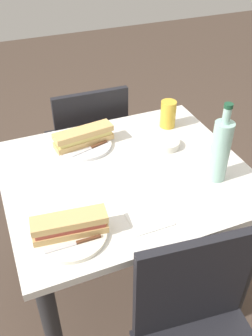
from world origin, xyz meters
TOP-DOWN VIEW (x-y plane):
  - ground_plane at (0.00, 0.00)m, footprint 8.00×8.00m
  - dining_table at (0.00, 0.00)m, footprint 0.95×0.81m
  - chair_near at (-0.02, -0.60)m, footprint 0.41×0.41m
  - plate_near at (0.29, 0.24)m, footprint 0.24×0.24m
  - baguette_sandwich_near at (0.29, 0.24)m, footprint 0.25×0.10m
  - knife_near at (0.29, 0.29)m, footprint 0.18×0.01m
  - plate_far at (0.10, -0.24)m, footprint 0.24×0.24m
  - baguette_sandwich_far at (0.10, -0.24)m, footprint 0.26×0.10m
  - knife_far at (0.08, -0.19)m, footprint 0.18×0.06m
  - water_bottle at (-0.31, 0.16)m, footprint 0.07×0.07m
  - beer_glass at (-0.31, -0.25)m, footprint 0.07×0.07m
  - olive_bowl at (-0.23, -0.10)m, footprint 0.11×0.11m
  - paper_napkin at (0.02, 0.26)m, footprint 0.14×0.14m

SIDE VIEW (x-z plane):
  - ground_plane at x=0.00m, z-range 0.00..0.00m
  - chair_near at x=-0.02m, z-range 0.06..0.91m
  - dining_table at x=0.00m, z-range 0.24..0.98m
  - paper_napkin at x=0.02m, z-range 0.74..0.74m
  - plate_near at x=0.29m, z-range 0.74..0.75m
  - plate_far at x=0.10m, z-range 0.74..0.75m
  - olive_bowl at x=-0.23m, z-range 0.74..0.77m
  - knife_near at x=0.29m, z-range 0.75..0.76m
  - knife_far at x=0.08m, z-range 0.75..0.76m
  - baguette_sandwich_far at x=0.10m, z-range 0.75..0.82m
  - baguette_sandwich_near at x=0.29m, z-range 0.75..0.82m
  - beer_glass at x=-0.31m, z-range 0.74..0.86m
  - water_bottle at x=-0.31m, z-range 0.71..1.03m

